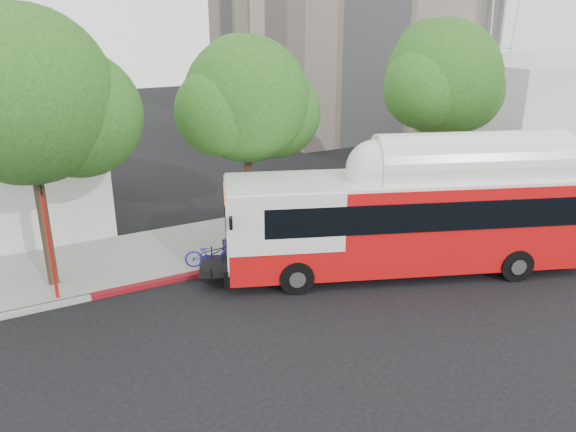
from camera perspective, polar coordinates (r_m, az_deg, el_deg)
name	(u,v)px	position (r m, az deg, el deg)	size (l,w,h in m)	color
ground	(346,295)	(20.04, 5.91, -7.98)	(120.00, 120.00, 0.00)	black
sidewalk	(266,233)	(25.15, -2.27, -1.69)	(60.00, 5.00, 0.15)	gray
curb_strip	(293,253)	(23.01, 0.55, -3.81)	(60.00, 0.30, 0.15)	gray
red_curb_segment	(225,268)	(21.87, -6.41, -5.26)	(10.00, 0.32, 0.16)	maroon
street_tree_left	(41,102)	(20.40, -23.80, 10.56)	(6.67, 5.80, 9.74)	#2D2116
street_tree_mid	(255,104)	(22.97, -3.34, 11.31)	(5.75, 5.00, 8.62)	#2D2116
street_tree_right	(449,82)	(28.41, 16.04, 12.98)	(6.21, 5.40, 9.18)	#2D2116
horizon_block	(549,96)	(50.79, 25.03, 11.01)	(20.00, 12.00, 6.00)	silver
transit_bus	(410,221)	(21.47, 12.27, -0.55)	(14.41, 7.45, 4.28)	red
signal_pole	(50,245)	(20.21, -23.06, -2.69)	(0.12, 0.39, 4.14)	red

